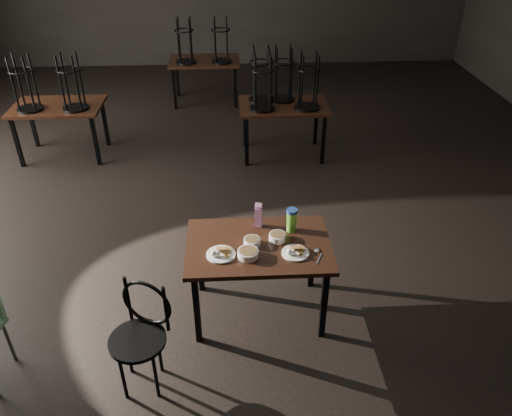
{
  "coord_description": "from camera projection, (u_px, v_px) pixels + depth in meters",
  "views": [
    {
      "loc": [
        -0.01,
        -4.91,
        3.23
      ],
      "look_at": [
        0.19,
        -1.2,
        0.85
      ],
      "focal_mm": 35.0,
      "sensor_mm": 36.0,
      "label": 1
    }
  ],
  "objects": [
    {
      "name": "bowl_far",
      "position": [
        278.0,
        237.0,
        4.16
      ],
      "size": [
        0.14,
        0.14,
        0.06
      ],
      "color": "white",
      "rests_on": "main_table"
    },
    {
      "name": "bg_table_far",
      "position": [
        204.0,
        60.0,
        8.54
      ],
      "size": [
        1.2,
        0.8,
        1.48
      ],
      "color": "black",
      "rests_on": "ground"
    },
    {
      "name": "plate_left",
      "position": [
        221.0,
        253.0,
        3.99
      ],
      "size": [
        0.24,
        0.24,
        0.08
      ],
      "color": "white",
      "rests_on": "main_table"
    },
    {
      "name": "water_bottle",
      "position": [
        292.0,
        220.0,
        4.23
      ],
      "size": [
        0.12,
        0.12,
        0.21
      ],
      "color": "#6CD03D",
      "rests_on": "main_table"
    },
    {
      "name": "juice_carton",
      "position": [
        259.0,
        215.0,
        4.29
      ],
      "size": [
        0.07,
        0.07,
        0.24
      ],
      "color": "#921A71",
      "rests_on": "main_table"
    },
    {
      "name": "plate_right",
      "position": [
        295.0,
        252.0,
        4.0
      ],
      "size": [
        0.22,
        0.22,
        0.07
      ],
      "color": "white",
      "rests_on": "main_table"
    },
    {
      "name": "bowl_big",
      "position": [
        248.0,
        253.0,
        3.97
      ],
      "size": [
        0.17,
        0.17,
        0.06
      ],
      "color": "white",
      "rests_on": "main_table"
    },
    {
      "name": "room",
      "position": [
        222.0,
        4.0,
        4.61
      ],
      "size": [
        12.0,
        12.04,
        3.22
      ],
      "color": "black",
      "rests_on": "ground"
    },
    {
      "name": "bentwood_chair",
      "position": [
        142.0,
        329.0,
        3.63
      ],
      "size": [
        0.47,
        0.46,
        0.88
      ],
      "rotation": [
        0.0,
        0.0,
        -0.4
      ],
      "color": "black",
      "rests_on": "ground"
    },
    {
      "name": "spoon",
      "position": [
        317.0,
        251.0,
        4.04
      ],
      "size": [
        0.07,
        0.21,
        0.01
      ],
      "color": "silver",
      "rests_on": "main_table"
    },
    {
      "name": "bowl_near",
      "position": [
        252.0,
        241.0,
        4.1
      ],
      "size": [
        0.14,
        0.14,
        0.05
      ],
      "color": "white",
      "rests_on": "main_table"
    },
    {
      "name": "main_table",
      "position": [
        259.0,
        252.0,
        4.17
      ],
      "size": [
        1.2,
        0.8,
        0.75
      ],
      "color": "black",
      "rests_on": "ground"
    },
    {
      "name": "bg_table_right",
      "position": [
        282.0,
        101.0,
        6.77
      ],
      "size": [
        1.2,
        0.8,
        1.48
      ],
      "color": "black",
      "rests_on": "ground"
    },
    {
      "name": "bg_table_left",
      "position": [
        56.0,
        106.0,
        6.74
      ],
      "size": [
        1.2,
        0.8,
        1.48
      ],
      "color": "black",
      "rests_on": "ground"
    }
  ]
}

